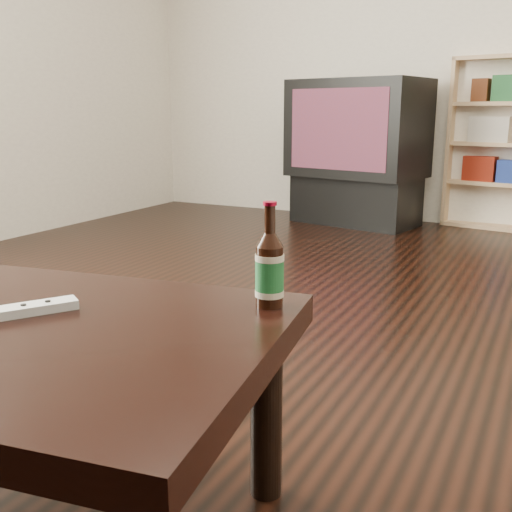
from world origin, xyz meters
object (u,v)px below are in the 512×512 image
at_px(bookshelf, 498,140).
at_px(beer_bottle, 270,270).
at_px(tv, 358,129).
at_px(remote, 34,308).
at_px(tv_stand, 355,200).

height_order(bookshelf, beer_bottle, bookshelf).
bearing_deg(tv, remote, -70.73).
bearing_deg(beer_bottle, remote, -147.50).
relative_size(bookshelf, remote, 7.39).
xyz_separation_m(bookshelf, beer_bottle, (-0.06, -3.59, -0.10)).
height_order(tv_stand, bookshelf, bookshelf).
relative_size(tv_stand, remote, 5.48).
relative_size(beer_bottle, remote, 1.30).
distance_m(tv, beer_bottle, 3.36).
distance_m(tv_stand, remote, 3.53).
xyz_separation_m(bookshelf, remote, (-0.44, -3.83, -0.17)).
bearing_deg(remote, tv_stand, 130.60).
xyz_separation_m(tv, bookshelf, (0.92, 0.35, -0.08)).
relative_size(tv, bookshelf, 0.85).
bearing_deg(tv_stand, remote, -70.74).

